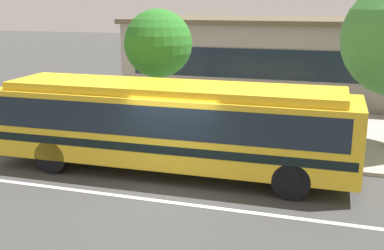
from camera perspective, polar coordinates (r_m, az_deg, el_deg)
name	(u,v)px	position (r m, az deg, el deg)	size (l,w,h in m)	color
ground_plane	(170,190)	(13.22, -2.63, -7.70)	(120.00, 120.00, 0.00)	#3B3B3B
sidewalk_slab	(226,128)	(19.32, 4.09, -0.31)	(60.00, 8.00, 0.12)	#A49A92
lane_stripe_center	(160,201)	(12.53, -3.89, -9.00)	(56.00, 0.16, 0.01)	silver
transit_bus	(172,122)	(14.07, -2.43, 0.38)	(10.73, 2.58, 2.68)	gold
pedestrian_waiting_near_sign	(174,113)	(17.23, -2.12, 1.43)	(0.46, 0.46, 1.66)	#705A54
pedestrian_walking_along_curb	(85,106)	(18.49, -12.61, 2.18)	(0.45, 0.45, 1.77)	#716958
street_tree_near_stop	(158,44)	(17.48, -4.06, 9.59)	(2.46, 2.46, 4.64)	brown
station_building	(319,59)	(26.12, 14.86, 7.64)	(19.64, 7.65, 4.14)	gray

